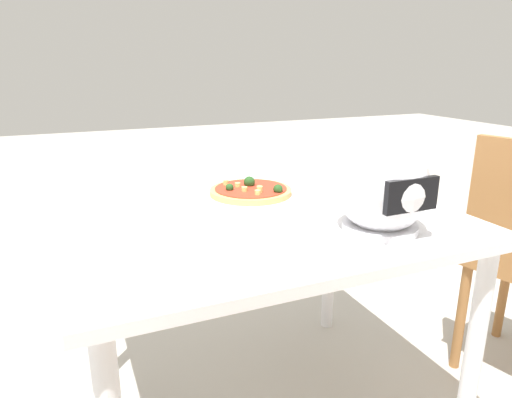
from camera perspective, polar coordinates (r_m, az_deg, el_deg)
dining_table at (r=1.36m, az=0.72°, el=-5.15°), size 1.09×0.88×0.71m
pizza_plate at (r=1.48m, az=-0.66°, el=0.40°), size 0.32×0.32×0.01m
pizza at (r=1.48m, az=-0.64°, el=1.06°), size 0.27×0.27×0.05m
motorcycle_helmet at (r=1.21m, az=15.56°, el=1.21°), size 0.24×0.24×0.24m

